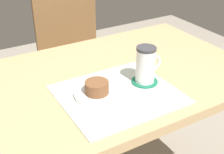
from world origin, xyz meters
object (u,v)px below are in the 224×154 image
at_px(coffee_mug, 146,64).
at_px(dining_table, 116,94).
at_px(pastry_plate, 97,94).
at_px(pastry, 97,87).
at_px(wooden_chair, 74,59).

bearing_deg(coffee_mug, dining_table, 113.86).
bearing_deg(pastry_plate, coffee_mug, -1.87).
bearing_deg(dining_table, pastry, -142.25).
height_order(dining_table, pastry_plate, pastry_plate).
xyz_separation_m(dining_table, wooden_chair, (0.12, 0.69, -0.16)).
bearing_deg(wooden_chair, pastry, 77.00).
distance_m(pastry, coffee_mug, 0.20).
distance_m(dining_table, pastry_plate, 0.21).
relative_size(dining_table, pastry_plate, 6.83).
height_order(dining_table, pastry, pastry).
distance_m(dining_table, coffee_mug, 0.21).
distance_m(pastry_plate, coffee_mug, 0.21).
relative_size(wooden_chair, pastry, 10.55).
relative_size(dining_table, wooden_chair, 1.23).
bearing_deg(dining_table, wooden_chair, 80.31).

